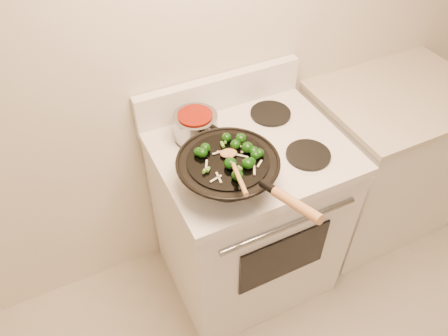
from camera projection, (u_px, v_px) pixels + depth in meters
name	position (u px, v px, depth m)	size (l,w,h in m)	color
stove	(247.00, 215.00, 2.11)	(0.78, 0.67, 1.08)	white
counter_unit	(381.00, 161.00, 2.40)	(0.80, 0.62, 0.91)	white
wok	(229.00, 171.00, 1.58)	(0.38, 0.62, 0.22)	black
stirfry	(234.00, 153.00, 1.55)	(0.25, 0.23, 0.04)	black
wooden_spoon	(233.00, 164.00, 1.50)	(0.11, 0.28, 0.07)	#AE7645
saucepan	(196.00, 125.00, 1.79)	(0.18, 0.28, 0.11)	gray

